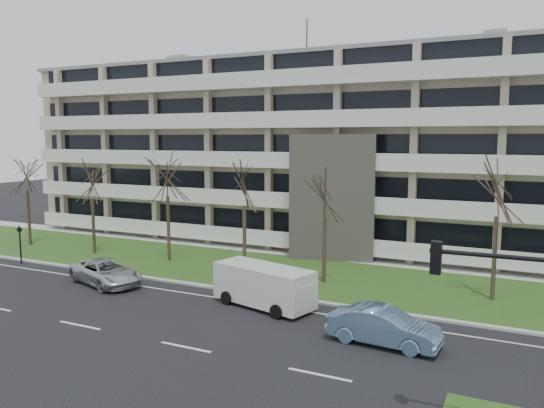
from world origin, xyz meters
The scene contains 16 objects.
ground centered at (0.00, 0.00, 0.00)m, with size 160.00×160.00×0.00m, color black.
grass_verge centered at (0.00, 13.00, 0.03)m, with size 90.00×10.00×0.06m, color #204D19.
curb centered at (0.00, 8.00, 0.06)m, with size 90.00×0.35×0.12m, color #B2B2AD.
sidewalk centered at (0.00, 18.50, 0.04)m, with size 90.00×2.00×0.08m, color #B2B2AD.
lane_edge_line centered at (0.00, 6.50, 0.01)m, with size 90.00×0.12×0.01m, color white.
apartment_building centered at (-0.01, 25.32, 7.61)m, with size 60.50×15.10×18.75m.
silver_pickup centered at (-9.93, 5.94, 0.74)m, with size 2.45×5.31×1.48m, color silver.
blue_sedan centered at (7.40, 3.95, 0.78)m, with size 1.66×4.76×1.57m, color #78A0D0.
white_van centered at (0.59, 6.27, 1.28)m, with size 5.83×3.36×2.13m.
pedestrian_signal centered at (-19.07, 7.39, 1.70)m, with size 0.28×0.24×2.67m.
tree_0 centered at (-23.75, 12.05, 6.33)m, with size 4.07×4.07×8.13m.
tree_1 centered at (-16.71, 11.95, 5.84)m, with size 3.76×3.76×7.51m.
tree_2 centered at (-10.16, 12.48, 6.49)m, with size 4.17×4.17×8.34m.
tree_3 centered at (-3.39, 11.34, 6.26)m, with size 4.02×4.02×8.05m.
tree_4 centered at (1.77, 11.91, 5.56)m, with size 3.58×3.58×7.16m.
tree_5 centered at (11.20, 12.55, 6.38)m, with size 4.10×4.10×8.20m.
Camera 1 is at (12.56, -17.64, 8.76)m, focal length 35.00 mm.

